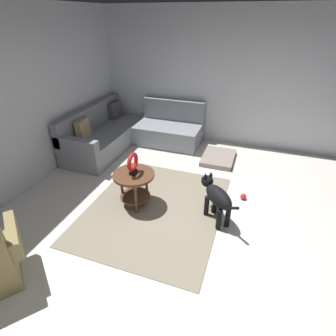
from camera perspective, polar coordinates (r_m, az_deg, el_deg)
The scene contains 10 objects.
ground_plane at distance 3.75m, azimuth 6.54°, elevation -12.83°, with size 6.00×6.00×0.10m, color silver.
wall_back at distance 4.53m, azimuth -32.01°, elevation 11.06°, with size 6.00×0.12×2.70m, color silver.
wall_right at distance 5.78m, azimuth 14.69°, elevation 17.88°, with size 0.12×6.00×2.70m, color silver.
area_rug at distance 3.98m, azimuth -2.83°, elevation -8.63°, with size 2.30×1.90×0.01m, color gray.
sectional_couch at distance 5.77m, azimuth -8.34°, elevation 7.40°, with size 2.20×2.25×0.88m.
side_table at distance 3.85m, azimuth -7.34°, elevation -2.77°, with size 0.60×0.60×0.54m.
torus_sculpture at distance 3.70m, azimuth -7.63°, elevation 1.06°, with size 0.28×0.08×0.33m.
dog_bed_mat at distance 5.32m, azimuth 10.84°, elevation 2.20°, with size 0.80×0.60×0.09m, color gray.
dog at distance 3.63m, azimuth 10.47°, elevation -6.12°, with size 0.65×0.62×0.63m.
dog_toy_ball at distance 4.29m, azimuth 15.97°, elevation -5.95°, with size 0.09×0.09×0.09m, color red.
Camera 1 is at (-2.70, -0.51, 2.50)m, focal length 28.17 mm.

